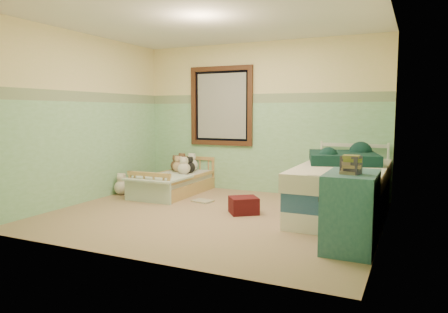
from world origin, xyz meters
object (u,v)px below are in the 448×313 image
at_px(plush_floor_tan, 142,190).
at_px(twin_bed_frame, 342,207).
at_px(toddler_bed_frame, 175,188).
at_px(floor_book, 203,201).
at_px(plush_floor_cream, 122,187).
at_px(dresser, 351,211).
at_px(red_pillow, 244,205).

bearing_deg(plush_floor_tan, twin_bed_frame, 1.58).
distance_m(toddler_bed_frame, twin_bed_frame, 2.79).
bearing_deg(floor_book, plush_floor_cream, -165.34).
relative_size(plush_floor_tan, dresser, 0.28).
relative_size(plush_floor_cream, floor_book, 0.84).
height_order(twin_bed_frame, floor_book, twin_bed_frame).
bearing_deg(plush_floor_cream, toddler_bed_frame, 32.21).
xyz_separation_m(twin_bed_frame, red_pillow, (-1.20, -0.45, 0.00)).
distance_m(dresser, red_pillow, 1.77).
bearing_deg(dresser, twin_bed_frame, 102.69).
relative_size(toddler_bed_frame, twin_bed_frame, 0.74).
bearing_deg(toddler_bed_frame, twin_bed_frame, -7.31).
xyz_separation_m(plush_floor_cream, red_pillow, (2.30, -0.34, -0.01)).
relative_size(dresser, red_pillow, 2.14).
xyz_separation_m(plush_floor_cream, dresser, (3.80, -1.23, 0.26)).
relative_size(twin_bed_frame, red_pillow, 5.78).
distance_m(plush_floor_cream, red_pillow, 2.32).
height_order(toddler_bed_frame, red_pillow, red_pillow).
xyz_separation_m(toddler_bed_frame, floor_book, (0.73, -0.39, -0.08)).
bearing_deg(plush_floor_tan, dresser, -20.12).
bearing_deg(toddler_bed_frame, floor_book, -28.31).
height_order(toddler_bed_frame, twin_bed_frame, twin_bed_frame).
xyz_separation_m(plush_floor_cream, twin_bed_frame, (3.50, 0.10, -0.01)).
height_order(plush_floor_tan, dresser, dresser).
distance_m(toddler_bed_frame, plush_floor_tan, 0.56).
distance_m(plush_floor_tan, twin_bed_frame, 3.12).
xyz_separation_m(dresser, floor_book, (-2.34, 1.30, -0.37)).
bearing_deg(floor_book, red_pillow, -13.97).
bearing_deg(red_pillow, toddler_bed_frame, 152.88).
distance_m(plush_floor_tan, floor_book, 1.09).
bearing_deg(plush_floor_cream, floor_book, 2.57).
xyz_separation_m(dresser, red_pillow, (-1.50, 0.89, -0.27)).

